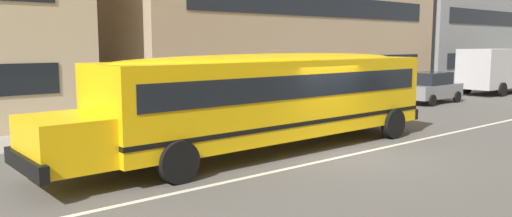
# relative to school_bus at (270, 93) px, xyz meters

# --- Properties ---
(ground_plane) EXTENTS (400.00, 400.00, 0.00)m
(ground_plane) POSITION_rel_school_bus_xyz_m (1.24, -1.90, -1.70)
(ground_plane) COLOR #54514F
(sidewalk_far) EXTENTS (120.00, 3.00, 0.01)m
(sidewalk_far) POSITION_rel_school_bus_xyz_m (1.24, 6.02, -1.69)
(sidewalk_far) COLOR gray
(sidewalk_far) RESTS_ON ground_plane
(lane_centreline) EXTENTS (110.00, 0.16, 0.01)m
(lane_centreline) POSITION_rel_school_bus_xyz_m (1.24, -1.90, -1.70)
(lane_centreline) COLOR silver
(lane_centreline) RESTS_ON ground_plane
(school_bus) EXTENTS (12.83, 3.04, 2.86)m
(school_bus) POSITION_rel_school_bus_xyz_m (0.00, 0.00, 0.00)
(school_bus) COLOR yellow
(school_bus) RESTS_ON ground_plane
(parked_car_grey_near_corner) EXTENTS (3.95, 1.97, 1.64)m
(parked_car_grey_near_corner) POSITION_rel_school_bus_xyz_m (14.39, 3.52, -0.86)
(parked_car_grey_near_corner) COLOR gray
(parked_car_grey_near_corner) RESTS_ON ground_plane
(box_truck) EXTENTS (6.09, 2.56, 2.82)m
(box_truck) POSITION_rel_school_bus_xyz_m (22.08, 3.63, -0.16)
(box_truck) COLOR maroon
(box_truck) RESTS_ON ground_plane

